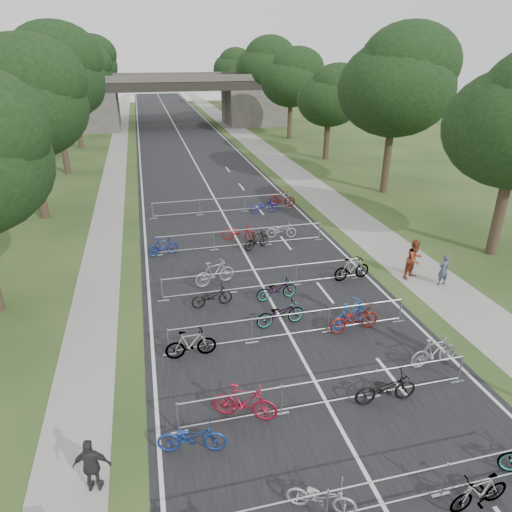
# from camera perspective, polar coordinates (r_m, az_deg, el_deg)

# --- Properties ---
(road) EXTENTS (11.00, 140.00, 0.01)m
(road) POSITION_cam_1_polar(r_m,az_deg,el_deg) (54.10, -8.75, 13.41)
(road) COLOR black
(road) RESTS_ON ground
(sidewalk_right) EXTENTS (3.00, 140.00, 0.01)m
(sidewalk_right) POSITION_cam_1_polar(r_m,az_deg,el_deg) (55.39, -0.25, 13.94)
(sidewalk_right) COLOR gray
(sidewalk_right) RESTS_ON ground
(sidewalk_left) EXTENTS (2.00, 140.00, 0.01)m
(sidewalk_left) POSITION_cam_1_polar(r_m,az_deg,el_deg) (53.95, -16.88, 12.64)
(sidewalk_left) COLOR gray
(sidewalk_left) RESTS_ON ground
(lane_markings) EXTENTS (0.12, 140.00, 0.00)m
(lane_markings) POSITION_cam_1_polar(r_m,az_deg,el_deg) (54.10, -8.75, 13.40)
(lane_markings) COLOR silver
(lane_markings) RESTS_ON ground
(overpass_bridge) EXTENTS (31.00, 8.00, 7.05)m
(overpass_bridge) POSITION_cam_1_polar(r_m,az_deg,el_deg) (68.42, -10.30, 18.57)
(overpass_bridge) COLOR #494641
(overpass_bridge) RESTS_ON ground
(tree_left_1) EXTENTS (7.56, 7.56, 11.53)m
(tree_left_1) POSITION_cam_1_polar(r_m,az_deg,el_deg) (31.67, -27.04, 16.86)
(tree_left_1) COLOR #33261C
(tree_left_1) RESTS_ON ground
(tree_right_1) EXTENTS (8.18, 8.18, 12.47)m
(tree_right_1) POSITION_cam_1_polar(r_m,az_deg,el_deg) (35.75, 17.32, 19.88)
(tree_right_1) COLOR #33261C
(tree_right_1) RESTS_ON ground
(tree_left_2) EXTENTS (8.40, 8.40, 12.81)m
(tree_left_2) POSITION_cam_1_polar(r_m,az_deg,el_deg) (43.40, -24.08, 19.87)
(tree_left_2) COLOR #33261C
(tree_left_2) RESTS_ON ground
(tree_right_2) EXTENTS (6.16, 6.16, 9.39)m
(tree_right_2) POSITION_cam_1_polar(r_m,az_deg,el_deg) (46.64, 9.31, 19.03)
(tree_right_2) COLOR #33261C
(tree_right_2) RESTS_ON ground
(tree_left_3) EXTENTS (6.72, 6.72, 10.25)m
(tree_left_3) POSITION_cam_1_polar(r_m,az_deg,el_deg) (55.37, -21.91, 19.07)
(tree_left_3) COLOR #33261C
(tree_left_3) RESTS_ON ground
(tree_right_3) EXTENTS (7.17, 7.17, 10.93)m
(tree_right_3) POSITION_cam_1_polar(r_m,az_deg,el_deg) (57.80, 4.53, 21.22)
(tree_right_3) COLOR #33261C
(tree_right_3) RESTS_ON ground
(tree_left_4) EXTENTS (7.56, 7.56, 11.53)m
(tree_left_4) POSITION_cam_1_polar(r_m,az_deg,el_deg) (67.24, -20.85, 20.60)
(tree_left_4) COLOR #33261C
(tree_left_4) RESTS_ON ground
(tree_right_4) EXTENTS (8.18, 8.18, 12.47)m
(tree_right_4) POSITION_cam_1_polar(r_m,az_deg,el_deg) (69.25, 1.24, 22.62)
(tree_right_4) COLOR #33261C
(tree_right_4) RESTS_ON ground
(tree_left_5) EXTENTS (8.40, 8.40, 12.81)m
(tree_left_5) POSITION_cam_1_polar(r_m,az_deg,el_deg) (79.15, -20.10, 21.66)
(tree_left_5) COLOR #33261C
(tree_left_5) RESTS_ON ground
(tree_right_5) EXTENTS (6.16, 6.16, 9.39)m
(tree_right_5) POSITION_cam_1_polar(r_m,az_deg,el_deg) (80.97, -1.14, 21.50)
(tree_right_5) COLOR #33261C
(tree_right_5) RESTS_ON ground
(tree_left_6) EXTENTS (6.72, 6.72, 10.25)m
(tree_left_6) POSITION_cam_1_polar(r_m,az_deg,el_deg) (91.16, -19.31, 20.93)
(tree_left_6) COLOR #33261C
(tree_left_6) RESTS_ON ground
(tree_right_6) EXTENTS (7.17, 7.17, 10.93)m
(tree_right_6) POSITION_cam_1_polar(r_m,az_deg,el_deg) (92.66, -2.92, 22.45)
(tree_right_6) COLOR #33261C
(tree_right_6) RESTS_ON ground
(barrier_row_1) EXTENTS (9.70, 0.08, 1.10)m
(barrier_row_1) POSITION_cam_1_polar(r_m,az_deg,el_deg) (12.55, 16.09, -26.57)
(barrier_row_1) COLOR #ADB0B5
(barrier_row_1) RESTS_ON ground
(barrier_row_2) EXTENTS (9.70, 0.08, 1.10)m
(barrier_row_2) POSITION_cam_1_polar(r_m,az_deg,el_deg) (14.74, 9.15, -16.41)
(barrier_row_2) COLOR #ADB0B5
(barrier_row_2) RESTS_ON ground
(barrier_row_3) EXTENTS (9.70, 0.08, 1.10)m
(barrier_row_3) POSITION_cam_1_polar(r_m,az_deg,el_deg) (17.57, 4.42, -8.64)
(barrier_row_3) COLOR #ADB0B5
(barrier_row_3) RESTS_ON ground
(barrier_row_4) EXTENTS (9.70, 0.08, 1.10)m
(barrier_row_4) POSITION_cam_1_polar(r_m,az_deg,el_deg) (20.89, 1.04, -2.83)
(barrier_row_4) COLOR #ADB0B5
(barrier_row_4) RESTS_ON ground
(barrier_row_5) EXTENTS (9.70, 0.08, 1.10)m
(barrier_row_5) POSITION_cam_1_polar(r_m,az_deg,el_deg) (25.31, -1.85, 2.22)
(barrier_row_5) COLOR #ADB0B5
(barrier_row_5) RESTS_ON ground
(barrier_row_6) EXTENTS (9.70, 0.08, 1.10)m
(barrier_row_6) POSITION_cam_1_polar(r_m,az_deg,el_deg) (30.85, -4.22, 6.31)
(barrier_row_6) COLOR #ADB0B5
(barrier_row_6) RESTS_ON ground
(bike_5) EXTENTS (1.77, 1.28, 0.88)m
(bike_5) POSITION_cam_1_polar(r_m,az_deg,el_deg) (12.32, 8.16, -27.63)
(bike_5) COLOR #AEAEB6
(bike_5) RESTS_ON ground
(bike_6) EXTENTS (1.67, 0.57, 0.99)m
(bike_6) POSITION_cam_1_polar(r_m,az_deg,el_deg) (13.34, 26.19, -25.01)
(bike_6) COLOR #ADB0B5
(bike_6) RESTS_ON ground
(bike_8) EXTENTS (2.00, 1.04, 1.00)m
(bike_8) POSITION_cam_1_polar(r_m,az_deg,el_deg) (13.45, -8.03, -21.50)
(bike_8) COLOR navy
(bike_8) RESTS_ON ground
(bike_9) EXTENTS (2.06, 1.37, 1.21)m
(bike_9) POSITION_cam_1_polar(r_m,az_deg,el_deg) (14.16, -1.45, -17.79)
(bike_9) COLOR maroon
(bike_9) RESTS_ON ground
(bike_10) EXTENTS (2.04, 0.76, 1.06)m
(bike_10) POSITION_cam_1_polar(r_m,az_deg,el_deg) (15.26, 15.90, -15.59)
(bike_10) COLOR black
(bike_10) RESTS_ON ground
(bike_11) EXTENTS (1.90, 0.66, 1.12)m
(bike_11) POSITION_cam_1_polar(r_m,az_deg,el_deg) (17.27, 21.40, -11.09)
(bike_11) COLOR #95959C
(bike_11) RESTS_ON ground
(bike_12) EXTENTS (1.84, 0.55, 1.10)m
(bike_12) POSITION_cam_1_polar(r_m,az_deg,el_deg) (16.68, -8.15, -10.82)
(bike_12) COLOR #ADB0B5
(bike_12) RESTS_ON ground
(bike_13) EXTENTS (2.09, 0.93, 1.06)m
(bike_13) POSITION_cam_1_polar(r_m,az_deg,el_deg) (18.29, 3.06, -7.20)
(bike_13) COLOR #ADB0B5
(bike_13) RESTS_ON ground
(bike_14) EXTENTS (2.00, 1.32, 1.17)m
(bike_14) POSITION_cam_1_polar(r_m,az_deg,el_deg) (18.49, 11.66, -7.14)
(bike_14) COLOR #1C4E9E
(bike_14) RESTS_ON ground
(bike_15) EXTENTS (2.15, 0.91, 1.10)m
(bike_15) POSITION_cam_1_polar(r_m,az_deg,el_deg) (18.32, 12.16, -7.64)
(bike_15) COLOR maroon
(bike_15) RESTS_ON ground
(bike_16) EXTENTS (1.84, 0.79, 0.94)m
(bike_16) POSITION_cam_1_polar(r_m,az_deg,el_deg) (19.66, -5.53, -5.06)
(bike_16) COLOR black
(bike_16) RESTS_ON ground
(bike_17) EXTENTS (2.07, 1.10, 1.20)m
(bike_17) POSITION_cam_1_polar(r_m,az_deg,el_deg) (21.35, -5.18, -2.13)
(bike_17) COLOR gray
(bike_17) RESTS_ON ground
(bike_18) EXTENTS (1.91, 0.81, 0.98)m
(bike_18) POSITION_cam_1_polar(r_m,az_deg,el_deg) (20.10, 2.58, -4.20)
(bike_18) COLOR #ADB0B5
(bike_18) RESTS_ON ground
(bike_19) EXTENTS (1.93, 0.74, 1.13)m
(bike_19) POSITION_cam_1_polar(r_m,az_deg,el_deg) (22.20, 11.89, -1.59)
(bike_19) COLOR #ADB0B5
(bike_19) RESTS_ON ground
(bike_20) EXTENTS (1.74, 0.77, 1.01)m
(bike_20) POSITION_cam_1_polar(r_m,az_deg,el_deg) (24.84, -11.58, 1.17)
(bike_20) COLOR navy
(bike_20) RESTS_ON ground
(bike_21) EXTENTS (2.09, 1.37, 1.04)m
(bike_21) POSITION_cam_1_polar(r_m,az_deg,el_deg) (26.23, -2.13, 2.97)
(bike_21) COLOR maroon
(bike_21) RESTS_ON ground
(bike_22) EXTENTS (1.79, 1.28, 1.06)m
(bike_22) POSITION_cam_1_polar(r_m,az_deg,el_deg) (25.12, 0.09, 2.02)
(bike_22) COLOR black
(bike_22) RESTS_ON ground
(bike_23) EXTENTS (1.85, 0.91, 0.93)m
(bike_23) POSITION_cam_1_polar(r_m,az_deg,el_deg) (26.73, 3.19, 3.24)
(bike_23) COLOR #AEB0B6
(bike_23) RESTS_ON ground
(bike_26) EXTENTS (1.97, 0.89, 1.00)m
(bike_26) POSITION_cam_1_polar(r_m,az_deg,el_deg) (30.86, 0.98, 6.29)
(bike_26) COLOR navy
(bike_26) RESTS_ON ground
(bike_27) EXTENTS (1.93, 1.03, 1.11)m
(bike_27) POSITION_cam_1_polar(r_m,az_deg,el_deg) (32.25, 3.23, 7.17)
(bike_27) COLOR maroon
(bike_27) RESTS_ON ground
(pedestrian_a) EXTENTS (0.59, 0.40, 1.55)m
(pedestrian_a) POSITION_cam_1_polar(r_m,az_deg,el_deg) (22.88, 22.38, -1.62)
(pedestrian_a) COLOR #393E55
(pedestrian_a) RESTS_ON ground
(pedestrian_b) EXTENTS (1.13, 1.01, 1.93)m
(pedestrian_b) POSITION_cam_1_polar(r_m,az_deg,el_deg) (23.02, 19.19, -0.43)
(pedestrian_b) COLOR maroon
(pedestrian_b) RESTS_ON ground
(pedestrian_c) EXTENTS (0.98, 0.54, 1.58)m
(pedestrian_c) POSITION_cam_1_polar(r_m,az_deg,el_deg) (12.96, -19.81, -23.44)
(pedestrian_c) COLOR #2A2B2D
(pedestrian_c) RESTS_ON ground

